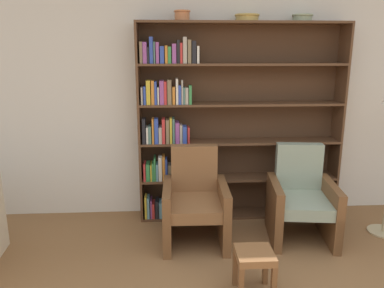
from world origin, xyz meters
name	(u,v)px	position (x,y,z in m)	size (l,w,h in m)	color
wall_back	(238,97)	(0.00, 2.62, 1.38)	(12.00, 0.06, 2.75)	silver
bookshelf	(219,124)	(-0.24, 2.45, 1.09)	(2.27, 0.30, 2.19)	brown
bowl_sage	(182,15)	(-0.65, 2.43, 2.25)	(0.17, 0.17, 0.11)	#C67547
bowl_terracotta	(247,17)	(0.03, 2.43, 2.23)	(0.26, 0.26, 0.07)	tan
bowl_slate	(302,17)	(0.62, 2.43, 2.24)	(0.22, 0.22, 0.07)	gray
armchair_leather	(195,202)	(-0.55, 1.88, 0.40)	(0.65, 0.69, 0.94)	brown
armchair_cushioned	(301,200)	(0.55, 1.88, 0.40)	(0.72, 0.75, 0.94)	brown
footstool	(254,261)	(-0.14, 0.94, 0.29)	(0.29, 0.29, 0.38)	brown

